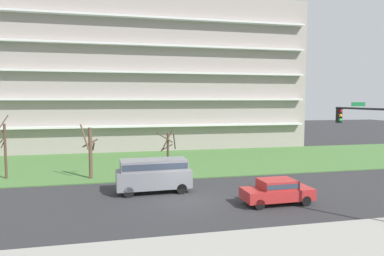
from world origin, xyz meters
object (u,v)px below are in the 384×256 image
object	(u,v)px
tree_far_left	(5,149)
tree_left	(90,151)
sedan_red_center_left	(277,190)
traffic_signal_mast	(369,139)
van_gray_near_left	(154,173)
tree_center	(168,150)

from	to	relation	value
tree_far_left	tree_left	world-z (taller)	tree_far_left
sedan_red_center_left	traffic_signal_mast	distance (m)	6.12
van_gray_near_left	tree_left	bearing A→B (deg)	-50.77
tree_far_left	tree_left	bearing A→B (deg)	-12.07
van_gray_near_left	traffic_signal_mast	bearing A→B (deg)	143.89
tree_far_left	tree_center	size ratio (longest dim) A/B	1.38
tree_far_left	traffic_signal_mast	world-z (taller)	traffic_signal_mast
tree_far_left	tree_left	size ratio (longest dim) A/B	1.16
tree_center	sedan_red_center_left	world-z (taller)	tree_center
traffic_signal_mast	tree_center	bearing A→B (deg)	123.58
tree_far_left	tree_center	bearing A→B (deg)	-1.98
tree_left	sedan_red_center_left	distance (m)	15.44
van_gray_near_left	sedan_red_center_left	xyz separation A→B (m)	(7.23, -4.50, -0.52)
tree_center	sedan_red_center_left	bearing A→B (deg)	-64.08
tree_left	tree_center	world-z (taller)	tree_left
van_gray_near_left	sedan_red_center_left	distance (m)	8.53
tree_center	van_gray_near_left	xyz separation A→B (m)	(-1.99, -6.28, -0.70)
tree_far_left	van_gray_near_left	bearing A→B (deg)	-30.50
tree_far_left	sedan_red_center_left	distance (m)	21.87
tree_far_left	traffic_signal_mast	xyz separation A→B (m)	(22.65, -14.33, 1.80)
van_gray_near_left	traffic_signal_mast	size ratio (longest dim) A/B	0.82
tree_far_left	tree_center	world-z (taller)	tree_far_left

